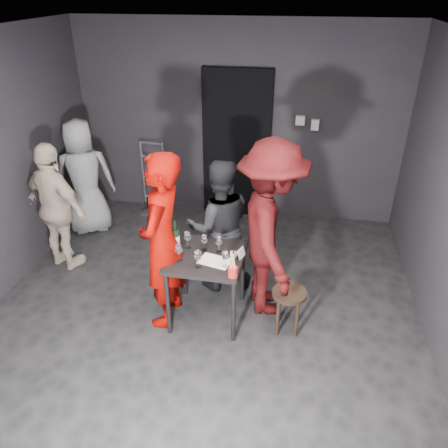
% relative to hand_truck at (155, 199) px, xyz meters
% --- Properties ---
extents(floor, '(4.50, 5.00, 0.02)m').
position_rel_hand_truck_xyz_m(floor, '(1.20, -2.25, -0.20)').
color(floor, black).
rests_on(floor, ground).
extents(ceiling, '(4.50, 5.00, 0.02)m').
position_rel_hand_truck_xyz_m(ceiling, '(1.20, -2.25, 2.50)').
color(ceiling, silver).
rests_on(ceiling, ground).
extents(wall_back, '(4.50, 0.04, 2.70)m').
position_rel_hand_truck_xyz_m(wall_back, '(1.20, 0.25, 1.15)').
color(wall_back, black).
rests_on(wall_back, ground).
extents(doorway, '(0.95, 0.10, 2.10)m').
position_rel_hand_truck_xyz_m(doorway, '(1.20, 0.19, 0.85)').
color(doorway, black).
rests_on(doorway, ground).
extents(wallbox_upper, '(0.12, 0.06, 0.12)m').
position_rel_hand_truck_xyz_m(wallbox_upper, '(2.05, 0.20, 1.25)').
color(wallbox_upper, '#B7B7B2').
rests_on(wallbox_upper, wall_back).
extents(wallbox_lower, '(0.10, 0.06, 0.14)m').
position_rel_hand_truck_xyz_m(wallbox_lower, '(2.25, 0.20, 1.20)').
color(wallbox_lower, '#B7B7B2').
rests_on(wallbox_lower, wall_back).
extents(hand_truck, '(0.37, 0.32, 1.09)m').
position_rel_hand_truck_xyz_m(hand_truck, '(0.00, 0.00, 0.00)').
color(hand_truck, '#B2B2B7').
rests_on(hand_truck, floor).
extents(tasting_table, '(0.72, 0.72, 0.75)m').
position_rel_hand_truck_xyz_m(tasting_table, '(1.25, -2.17, 0.45)').
color(tasting_table, black).
rests_on(tasting_table, floor).
extents(stool, '(0.34, 0.34, 0.47)m').
position_rel_hand_truck_xyz_m(stool, '(2.08, -2.24, 0.17)').
color(stool, black).
rests_on(stool, floor).
extents(server_red, '(0.53, 0.80, 2.17)m').
position_rel_hand_truck_xyz_m(server_red, '(0.84, -2.25, 0.88)').
color(server_red, '#8E0500').
rests_on(server_red, floor).
extents(woman_black, '(0.83, 0.61, 1.53)m').
position_rel_hand_truck_xyz_m(woman_black, '(1.27, -1.60, 0.56)').
color(woman_black, black).
rests_on(woman_black, floor).
extents(man_maroon, '(1.05, 1.61, 2.30)m').
position_rel_hand_truck_xyz_m(man_maroon, '(1.84, -1.90, 0.95)').
color(man_maroon, '#3A090A').
rests_on(man_maroon, floor).
extents(bystander_cream, '(1.05, 0.78, 1.62)m').
position_rel_hand_truck_xyz_m(bystander_cream, '(-0.65, -1.55, 0.61)').
color(bystander_cream, beige).
rests_on(bystander_cream, floor).
extents(bystander_grey, '(0.92, 0.74, 1.65)m').
position_rel_hand_truck_xyz_m(bystander_grey, '(-0.72, -0.67, 0.62)').
color(bystander_grey, gray).
rests_on(bystander_grey, floor).
extents(tasting_mat, '(0.34, 0.27, 0.00)m').
position_rel_hand_truck_xyz_m(tasting_mat, '(1.35, -2.25, 0.55)').
color(tasting_mat, white).
rests_on(tasting_mat, tasting_table).
extents(wine_glass_a, '(0.08, 0.08, 0.20)m').
position_rel_hand_truck_xyz_m(wine_glass_a, '(1.02, -2.31, 0.65)').
color(wine_glass_a, white).
rests_on(wine_glass_a, tasting_table).
extents(wine_glass_b, '(0.08, 0.08, 0.20)m').
position_rel_hand_truck_xyz_m(wine_glass_b, '(1.04, -2.07, 0.64)').
color(wine_glass_b, white).
rests_on(wine_glass_b, tasting_table).
extents(wine_glass_c, '(0.07, 0.07, 0.18)m').
position_rel_hand_truck_xyz_m(wine_glass_c, '(1.21, -2.08, 0.64)').
color(wine_glass_c, white).
rests_on(wine_glass_c, tasting_table).
extents(wine_glass_d, '(0.08, 0.08, 0.19)m').
position_rel_hand_truck_xyz_m(wine_glass_d, '(1.22, -2.38, 0.64)').
color(wine_glass_d, white).
rests_on(wine_glass_d, tasting_table).
extents(wine_glass_e, '(0.08, 0.08, 0.18)m').
position_rel_hand_truck_xyz_m(wine_glass_e, '(1.46, -2.32, 0.64)').
color(wine_glass_e, white).
rests_on(wine_glass_e, tasting_table).
extents(wine_glass_f, '(0.08, 0.08, 0.18)m').
position_rel_hand_truck_xyz_m(wine_glass_f, '(1.36, -2.09, 0.64)').
color(wine_glass_f, white).
rests_on(wine_glass_f, tasting_table).
extents(wine_bottle, '(0.08, 0.08, 0.34)m').
position_rel_hand_truck_xyz_m(wine_bottle, '(0.94, -2.14, 0.68)').
color(wine_bottle, black).
rests_on(wine_bottle, tasting_table).
extents(breadstick_cup, '(0.09, 0.09, 0.28)m').
position_rel_hand_truck_xyz_m(breadstick_cup, '(1.56, -2.46, 0.67)').
color(breadstick_cup, red).
rests_on(breadstick_cup, tasting_table).
extents(reserved_card, '(0.11, 0.14, 0.09)m').
position_rel_hand_truck_xyz_m(reserved_card, '(1.56, -2.14, 0.59)').
color(reserved_card, white).
rests_on(reserved_card, tasting_table).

